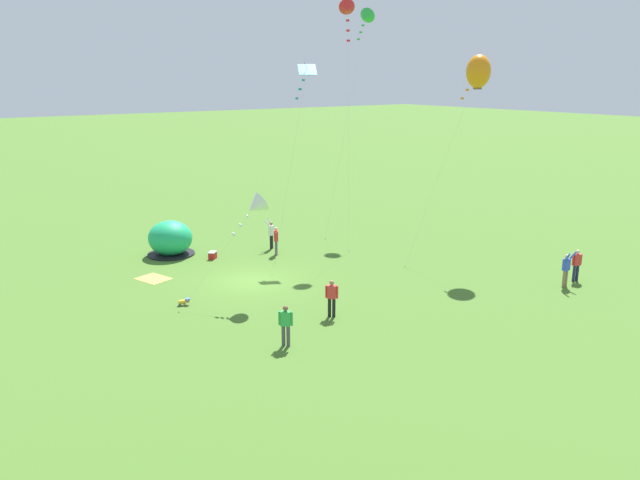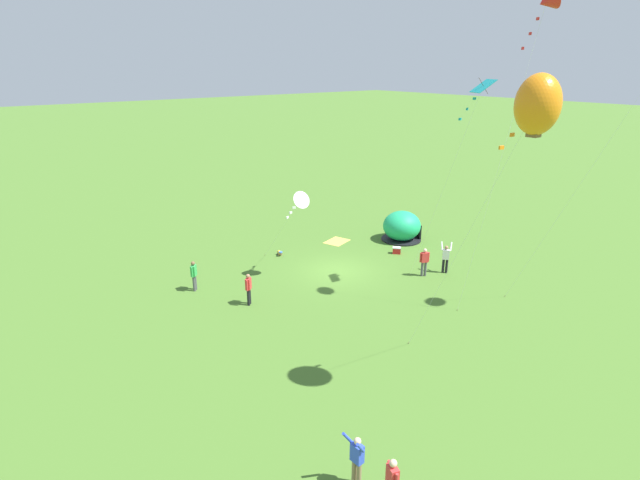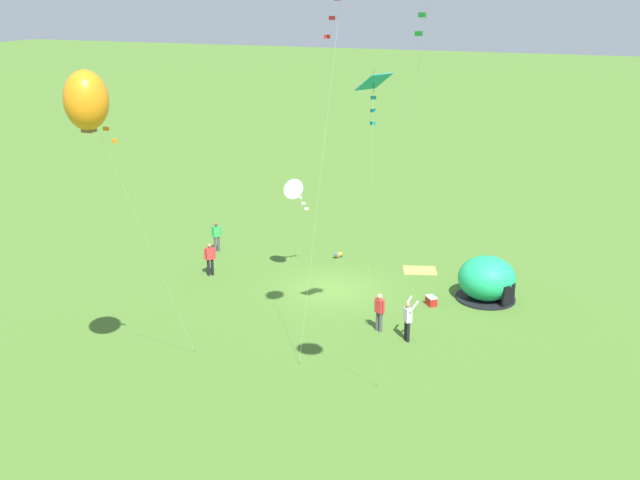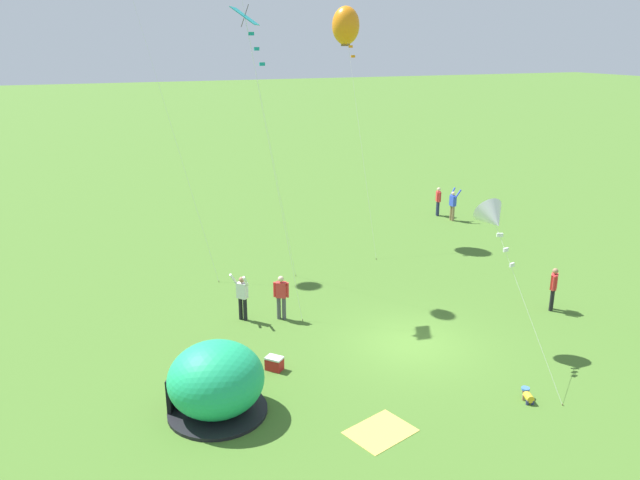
# 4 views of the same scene
# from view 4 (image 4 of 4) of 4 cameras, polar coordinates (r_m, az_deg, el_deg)

# --- Properties ---
(ground_plane) EXTENTS (300.00, 300.00, 0.00)m
(ground_plane) POSITION_cam_4_polar(r_m,az_deg,el_deg) (22.09, 8.38, -9.39)
(ground_plane) COLOR #477028
(popup_tent) EXTENTS (2.81, 2.81, 2.10)m
(popup_tent) POSITION_cam_4_polar(r_m,az_deg,el_deg) (17.98, -9.50, -12.59)
(popup_tent) COLOR #1EAD6B
(popup_tent) RESTS_ON ground
(picnic_blanket) EXTENTS (2.02, 1.76, 0.01)m
(picnic_blanket) POSITION_cam_4_polar(r_m,az_deg,el_deg) (17.57, 5.55, -17.03)
(picnic_blanket) COLOR gold
(picnic_blanket) RESTS_ON ground
(cooler_box) EXTENTS (0.63, 0.64, 0.44)m
(cooler_box) POSITION_cam_4_polar(r_m,az_deg,el_deg) (20.26, -4.19, -11.18)
(cooler_box) COLOR red
(cooler_box) RESTS_ON ground
(toddler_crawling) EXTENTS (0.35, 0.55, 0.32)m
(toddler_crawling) POSITION_cam_4_polar(r_m,az_deg,el_deg) (19.63, 18.44, -13.30)
(toddler_crawling) COLOR gold
(toddler_crawling) RESTS_ON ground
(person_strolling) EXTENTS (0.35, 0.56, 1.72)m
(person_strolling) POSITION_cam_4_polar(r_m,az_deg,el_deg) (37.85, 10.75, 3.62)
(person_strolling) COLOR #1E2347
(person_strolling) RESTS_ON ground
(person_watching_sky) EXTENTS (0.45, 0.44, 1.72)m
(person_watching_sky) POSITION_cam_4_polar(r_m,az_deg,el_deg) (25.72, 20.57, -4.02)
(person_watching_sky) COLOR black
(person_watching_sky) RESTS_ON ground
(person_flying_kite) EXTENTS (0.48, 0.68, 1.89)m
(person_flying_kite) POSITION_cam_4_polar(r_m,az_deg,el_deg) (36.97, 12.05, 3.26)
(person_flying_kite) COLOR #8C7251
(person_flying_kite) RESTS_ON ground
(person_with_toddler) EXTENTS (0.53, 0.39, 1.72)m
(person_with_toddler) POSITION_cam_4_polar(r_m,az_deg,el_deg) (23.37, -3.57, -5.05)
(person_with_toddler) COLOR #4C4C51
(person_with_toddler) RESTS_ON ground
(person_near_tent) EXTENTS (0.69, 0.71, 1.89)m
(person_near_tent) POSITION_cam_4_polar(r_m,az_deg,el_deg) (23.41, -7.13, -5.02)
(person_near_tent) COLOR black
(person_near_tent) RESTS_ON ground
(kite_white) EXTENTS (1.06, 4.68, 5.17)m
(kite_white) POSITION_cam_4_polar(r_m,az_deg,el_deg) (20.96, 15.54, 1.93)
(kite_white) COLOR silver
(kite_white) RESTS_ON ground
(kite_orange) EXTENTS (1.37, 5.42, 11.66)m
(kite_orange) POSITION_cam_4_polar(r_m,az_deg,el_deg) (32.72, 2.37, 18.99)
(kite_orange) COLOR silver
(kite_orange) RESTS_ON ground
(kite_teal) EXTENTS (1.62, 3.70, 11.25)m
(kite_teal) POSITION_cam_4_polar(r_m,az_deg,el_deg) (23.78, -6.68, 18.99)
(kite_teal) COLOR silver
(kite_teal) RESTS_ON ground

